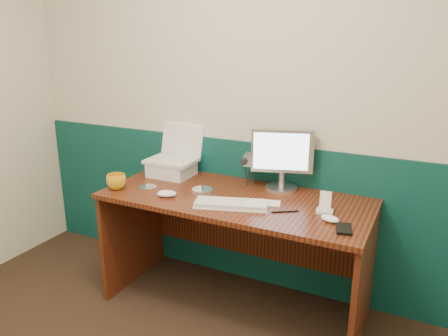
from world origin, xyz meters
The scene contains 18 objects.
back_wall centered at (0.00, 1.75, 1.25)m, with size 3.50×0.04×2.50m, color beige.
wainscot centered at (0.00, 1.74, 0.50)m, with size 3.48×0.02×1.00m, color #08362E.
desk centered at (0.07, 1.38, 0.38)m, with size 1.60×0.70×0.75m, color #321509.
laptop_riser centered at (-0.49, 1.56, 0.80)m, with size 0.28×0.23×0.10m, color silver.
laptop centered at (-0.49, 1.56, 0.98)m, with size 0.32×0.24×0.27m, color silver, non-canonical shape.
monitor centered at (0.27, 1.63, 0.94)m, with size 0.38×0.11×0.38m, color silver, non-canonical shape.
keyboard centered at (0.11, 1.23, 0.76)m, with size 0.40×0.13×0.02m, color silver.
mouse_right centered at (0.67, 1.26, 0.77)m, with size 0.10×0.06×0.03m, color white.
mouse_left centered at (-0.29, 1.20, 0.77)m, with size 0.12×0.07×0.04m, color white.
mug centered at (-0.65, 1.17, 0.80)m, with size 0.12×0.12×0.10m, color gold.
camcorder centered at (0.06, 1.63, 0.85)m, with size 0.09×0.13×0.20m, color #ACACB1, non-canonical shape.
cd_spindle centered at (-0.13, 1.35, 0.76)m, with size 0.13×0.13×0.03m, color silver.
cd_loose_a centered at (-0.50, 1.29, 0.75)m, with size 0.11×0.11×0.00m, color #ACB1BC.
pen centered at (0.42, 1.28, 0.75)m, with size 0.01×0.01×0.15m, color black.
papers centered at (0.28, 1.36, 0.75)m, with size 0.15×0.10×0.00m, color white.
dock centered at (0.61, 1.37, 0.76)m, with size 0.09×0.07×0.02m, color white.
music_player centered at (0.61, 1.37, 0.82)m, with size 0.06×0.01×0.11m, color white.
pda centered at (0.75, 1.19, 0.76)m, with size 0.07×0.13×0.01m, color black.
Camera 1 is at (1.10, -0.84, 1.68)m, focal length 35.00 mm.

